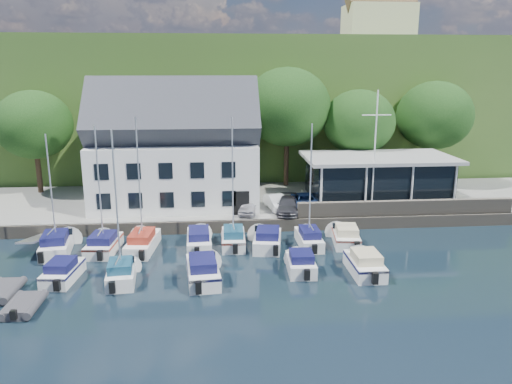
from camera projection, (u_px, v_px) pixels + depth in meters
ground at (279, 291)px, 29.33m from camera, size 180.00×180.00×0.00m
quay at (254, 204)px, 46.12m from camera, size 60.00×13.00×1.00m
quay_face at (261, 226)px, 39.84m from camera, size 60.00×0.30×1.00m
hillside at (233, 95)px, 87.27m from camera, size 160.00×75.00×16.00m
field_patch at (274, 48)px, 93.67m from camera, size 50.00×30.00×0.30m
farmhouse at (378, 18)px, 76.48m from camera, size 10.40×7.00×8.20m
harbor_building at (175, 155)px, 43.38m from camera, size 14.40×8.20×8.70m
club_pavilion at (377, 178)px, 44.96m from camera, size 13.20×7.20×4.10m
seawall at (406, 207)px, 40.96m from camera, size 18.00×0.50×1.20m
gangway at (41, 246)px, 36.65m from camera, size 1.20×6.00×1.40m
car_silver at (248, 206)px, 41.35m from camera, size 2.11×3.71×1.19m
car_white at (276, 202)px, 42.51m from camera, size 1.99×3.96×1.24m
car_dgrey at (288, 205)px, 41.56m from camera, size 2.41×4.49×1.24m
car_blue at (305, 201)px, 42.67m from camera, size 1.56×3.93×1.35m
flagpole at (375, 152)px, 41.09m from camera, size 2.41×0.20×10.04m
tree_0 at (36, 142)px, 47.21m from camera, size 7.14×7.14×9.76m
tree_1 at (126, 141)px, 47.74m from camera, size 7.24×7.24×9.90m
tree_2 at (230, 137)px, 49.05m from camera, size 7.49×7.49×10.23m
tree_3 at (287, 127)px, 49.88m from camera, size 8.67×8.67×11.85m
tree_4 at (358, 139)px, 49.52m from camera, size 7.12×7.12×9.73m
tree_5 at (433, 133)px, 51.00m from camera, size 7.67×7.67×10.48m
boat_r1_0 at (51, 189)px, 34.29m from camera, size 2.90×6.48×9.40m
boat_r1_1 at (100, 193)px, 34.55m from camera, size 2.50×5.69×8.65m
boat_r1_2 at (140, 190)px, 34.92m from camera, size 2.56×6.77×8.83m
boat_r1_3 at (199, 238)px, 36.38m from camera, size 2.12×6.33×1.43m
boat_r1_4 at (233, 188)px, 35.75m from camera, size 1.96×5.56×8.79m
boat_r1_5 at (267, 238)px, 36.25m from camera, size 2.93×5.79×1.50m
boat_r1_6 at (310, 191)px, 35.90m from camera, size 1.74×5.74×8.34m
boat_r1_7 at (346, 234)px, 37.10m from camera, size 2.65×5.68×1.42m
boat_r2_0 at (63, 270)px, 30.75m from camera, size 2.34×5.24×1.37m
boat_r2_1 at (117, 214)px, 29.58m from camera, size 2.26×5.23×8.74m
boat_r2_2 at (203, 268)px, 30.75m from camera, size 2.59×6.39×1.55m
boat_r2_3 at (301, 261)px, 32.05m from camera, size 2.04×4.71×1.39m
boat_r2_4 at (365, 262)px, 31.76m from camera, size 2.03×5.51×1.51m
dinghy_0 at (2, 290)px, 28.72m from camera, size 1.94×3.18×0.74m
dinghy_1 at (24, 304)px, 27.02m from camera, size 1.87×3.07×0.71m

